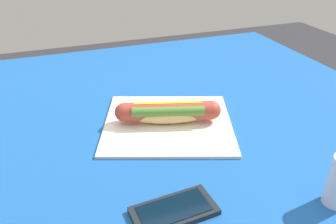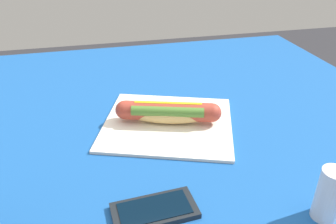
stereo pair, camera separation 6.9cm
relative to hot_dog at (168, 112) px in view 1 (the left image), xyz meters
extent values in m
cylinder|color=brown|center=(-0.44, -0.42, -0.44)|extent=(0.07, 0.07, 0.74)
cube|color=brown|center=(0.03, -0.03, -0.05)|extent=(1.10, 0.93, 0.03)
cube|color=#19519E|center=(0.03, -0.03, -0.03)|extent=(1.16, 0.99, 0.00)
cube|color=silver|center=(0.00, 0.00, -0.03)|extent=(0.33, 0.31, 0.01)
ellipsoid|color=#DBB26B|center=(0.00, 0.00, 0.00)|extent=(0.18, 0.09, 0.04)
cylinder|color=#A83D2D|center=(0.00, 0.00, 0.00)|extent=(0.18, 0.09, 0.04)
sphere|color=#A83D2D|center=(0.09, -0.03, 0.00)|extent=(0.04, 0.04, 0.04)
sphere|color=#A83D2D|center=(-0.09, 0.03, 0.00)|extent=(0.04, 0.04, 0.04)
cube|color=yellow|center=(0.00, 0.00, 0.02)|extent=(0.13, 0.05, 0.00)
cylinder|color=#4C7A2D|center=(0.00, 0.01, 0.01)|extent=(0.14, 0.06, 0.02)
cube|color=black|center=(0.08, 0.23, -0.03)|extent=(0.13, 0.07, 0.01)
cube|color=black|center=(0.08, 0.23, -0.02)|extent=(0.11, 0.06, 0.00)
camera|label=1|loc=(0.20, 0.56, 0.34)|focal=35.94mm
camera|label=2|loc=(0.14, 0.58, 0.34)|focal=35.94mm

